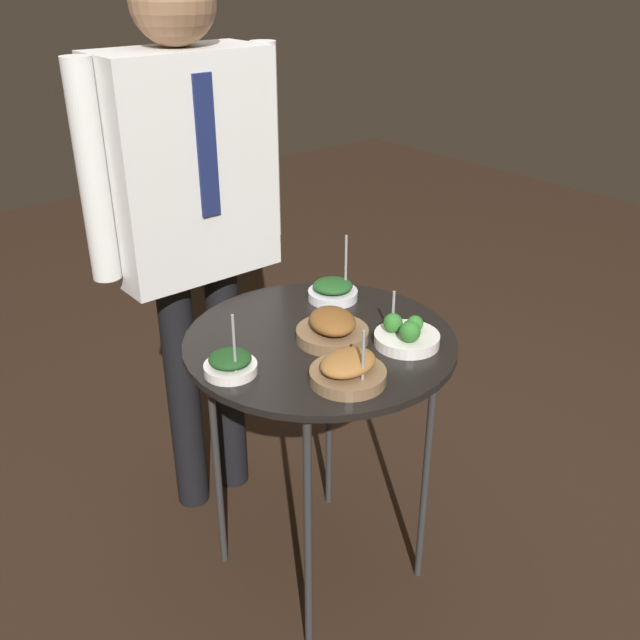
{
  "coord_description": "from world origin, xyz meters",
  "views": [
    {
      "loc": [
        -0.99,
        -1.2,
        1.62
      ],
      "look_at": [
        0.0,
        0.0,
        0.83
      ],
      "focal_mm": 40.0,
      "sensor_mm": 36.0,
      "label": 1
    }
  ],
  "objects_px": {
    "bowl_spinach_front_left": "(230,364)",
    "bowl_spinach_back_left": "(333,291)",
    "serving_cart": "(320,358)",
    "waiter_figure": "(189,194)",
    "bowl_roast_front_center": "(332,329)",
    "bowl_roast_near_rim": "(348,370)",
    "bowl_broccoli_front_right": "(406,335)"
  },
  "relations": [
    {
      "from": "bowl_spinach_front_left",
      "to": "bowl_roast_front_center",
      "type": "relative_size",
      "value": 0.9
    },
    {
      "from": "bowl_roast_near_rim",
      "to": "bowl_spinach_front_left",
      "type": "bearing_deg",
      "value": 132.77
    },
    {
      "from": "bowl_roast_front_center",
      "to": "bowl_broccoli_front_right",
      "type": "height_order",
      "value": "bowl_broccoli_front_right"
    },
    {
      "from": "bowl_roast_front_center",
      "to": "bowl_broccoli_front_right",
      "type": "xyz_separation_m",
      "value": [
        0.12,
        -0.13,
        -0.01
      ]
    },
    {
      "from": "bowl_spinach_back_left",
      "to": "bowl_roast_near_rim",
      "type": "height_order",
      "value": "bowl_spinach_back_left"
    },
    {
      "from": "bowl_spinach_front_left",
      "to": "waiter_figure",
      "type": "bearing_deg",
      "value": 67.56
    },
    {
      "from": "serving_cart",
      "to": "bowl_spinach_front_left",
      "type": "xyz_separation_m",
      "value": [
        -0.26,
        0.0,
        0.08
      ]
    },
    {
      "from": "serving_cart",
      "to": "bowl_roast_near_rim",
      "type": "bearing_deg",
      "value": -112.34
    },
    {
      "from": "bowl_roast_front_center",
      "to": "bowl_roast_near_rim",
      "type": "distance_m",
      "value": 0.2
    },
    {
      "from": "waiter_figure",
      "to": "serving_cart",
      "type": "bearing_deg",
      "value": -83.71
    },
    {
      "from": "bowl_spinach_front_left",
      "to": "bowl_spinach_back_left",
      "type": "distance_m",
      "value": 0.46
    },
    {
      "from": "bowl_broccoli_front_right",
      "to": "waiter_figure",
      "type": "relative_size",
      "value": 0.1
    },
    {
      "from": "bowl_roast_front_center",
      "to": "bowl_roast_near_rim",
      "type": "relative_size",
      "value": 1.05
    },
    {
      "from": "serving_cart",
      "to": "bowl_spinach_front_left",
      "type": "bearing_deg",
      "value": 179.87
    },
    {
      "from": "bowl_roast_front_center",
      "to": "bowl_spinach_front_left",
      "type": "bearing_deg",
      "value": 174.4
    },
    {
      "from": "bowl_roast_front_center",
      "to": "serving_cart",
      "type": "bearing_deg",
      "value": 122.74
    },
    {
      "from": "serving_cart",
      "to": "bowl_broccoli_front_right",
      "type": "distance_m",
      "value": 0.23
    },
    {
      "from": "bowl_spinach_back_left",
      "to": "bowl_broccoli_front_right",
      "type": "relative_size",
      "value": 1.13
    },
    {
      "from": "bowl_spinach_back_left",
      "to": "bowl_broccoli_front_right",
      "type": "height_order",
      "value": "bowl_spinach_back_left"
    },
    {
      "from": "bowl_spinach_front_left",
      "to": "waiter_figure",
      "type": "xyz_separation_m",
      "value": [
        0.21,
        0.5,
        0.24
      ]
    },
    {
      "from": "serving_cart",
      "to": "bowl_roast_near_rim",
      "type": "xyz_separation_m",
      "value": [
        -0.08,
        -0.2,
        0.09
      ]
    },
    {
      "from": "serving_cart",
      "to": "waiter_figure",
      "type": "relative_size",
      "value": 0.47
    },
    {
      "from": "bowl_broccoli_front_right",
      "to": "waiter_figure",
      "type": "bearing_deg",
      "value": 106.43
    },
    {
      "from": "bowl_roast_front_center",
      "to": "bowl_roast_near_rim",
      "type": "bearing_deg",
      "value": -120.03
    },
    {
      "from": "serving_cart",
      "to": "bowl_roast_front_center",
      "type": "xyz_separation_m",
      "value": [
        0.02,
        -0.03,
        0.09
      ]
    },
    {
      "from": "bowl_roast_front_center",
      "to": "bowl_spinach_back_left",
      "type": "bearing_deg",
      "value": 49.34
    },
    {
      "from": "bowl_roast_near_rim",
      "to": "waiter_figure",
      "type": "bearing_deg",
      "value": 87.93
    },
    {
      "from": "bowl_spinach_front_left",
      "to": "serving_cart",
      "type": "bearing_deg",
      "value": -0.13
    },
    {
      "from": "serving_cart",
      "to": "waiter_figure",
      "type": "height_order",
      "value": "waiter_figure"
    },
    {
      "from": "bowl_roast_front_center",
      "to": "bowl_roast_near_rim",
      "type": "xyz_separation_m",
      "value": [
        -0.1,
        -0.17,
        -0.0
      ]
    },
    {
      "from": "bowl_broccoli_front_right",
      "to": "bowl_roast_near_rim",
      "type": "bearing_deg",
      "value": -170.51
    },
    {
      "from": "bowl_roast_near_rim",
      "to": "waiter_figure",
      "type": "height_order",
      "value": "waiter_figure"
    }
  ]
}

